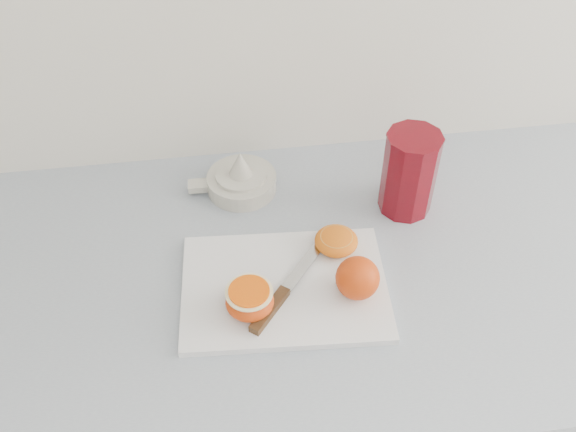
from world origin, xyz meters
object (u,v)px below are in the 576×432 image
at_px(cutting_board, 285,288).
at_px(counter, 298,407).
at_px(half_orange, 250,300).
at_px(citrus_juicer, 241,180).
at_px(red_tumbler, 409,175).

bearing_deg(cutting_board, counter, 53.73).
relative_size(cutting_board, half_orange, 4.38).
bearing_deg(citrus_juicer, red_tumbler, -16.75).
distance_m(half_orange, red_tumbler, 0.35).
height_order(citrus_juicer, red_tumbler, red_tumbler).
bearing_deg(red_tumbler, half_orange, -145.77).
relative_size(cutting_board, red_tumbler, 2.05).
distance_m(cutting_board, half_orange, 0.07).
distance_m(counter, citrus_juicer, 0.51).
bearing_deg(cutting_board, citrus_juicer, 100.71).
bearing_deg(counter, cutting_board, -126.27).
distance_m(citrus_juicer, red_tumbler, 0.29).
relative_size(cutting_board, citrus_juicer, 1.99).
distance_m(counter, red_tumbler, 0.56).
height_order(half_orange, citrus_juicer, citrus_juicer).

